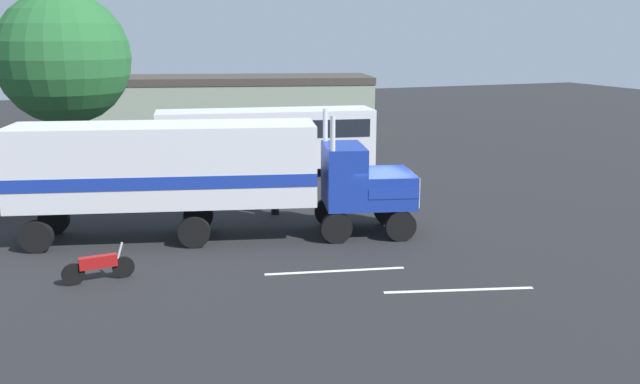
{
  "coord_description": "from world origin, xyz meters",
  "views": [
    {
      "loc": [
        -10.56,
        -22.25,
        7.28
      ],
      "look_at": [
        -1.95,
        0.42,
        1.6
      ],
      "focal_mm": 38.49,
      "sensor_mm": 36.0,
      "label": 1
    }
  ],
  "objects_px": {
    "semi_truck": "(197,170)",
    "motorcycle": "(99,266)",
    "person_bystander": "(275,193)",
    "tree_left": "(63,58)",
    "parked_bus": "(266,136)"
  },
  "relations": [
    {
      "from": "semi_truck",
      "to": "motorcycle",
      "type": "distance_m",
      "value": 5.36
    },
    {
      "from": "semi_truck",
      "to": "person_bystander",
      "type": "distance_m",
      "value": 4.46
    },
    {
      "from": "semi_truck",
      "to": "motorcycle",
      "type": "xyz_separation_m",
      "value": [
        -3.67,
        -3.33,
        -2.04
      ]
    },
    {
      "from": "tree_left",
      "to": "semi_truck",
      "type": "bearing_deg",
      "value": -71.52
    },
    {
      "from": "parked_bus",
      "to": "person_bystander",
      "type": "bearing_deg",
      "value": -103.92
    },
    {
      "from": "parked_bus",
      "to": "semi_truck",
      "type": "bearing_deg",
      "value": -118.84
    },
    {
      "from": "semi_truck",
      "to": "tree_left",
      "type": "bearing_deg",
      "value": 108.48
    },
    {
      "from": "parked_bus",
      "to": "tree_left",
      "type": "bearing_deg",
      "value": 166.94
    },
    {
      "from": "semi_truck",
      "to": "motorcycle",
      "type": "height_order",
      "value": "semi_truck"
    },
    {
      "from": "tree_left",
      "to": "person_bystander",
      "type": "bearing_deg",
      "value": -52.52
    },
    {
      "from": "semi_truck",
      "to": "tree_left",
      "type": "relative_size",
      "value": 1.55
    },
    {
      "from": "person_bystander",
      "to": "tree_left",
      "type": "relative_size",
      "value": 0.18
    },
    {
      "from": "semi_truck",
      "to": "parked_bus",
      "type": "bearing_deg",
      "value": 61.16
    },
    {
      "from": "person_bystander",
      "to": "parked_bus",
      "type": "xyz_separation_m",
      "value": [
        1.9,
        7.65,
        1.17
      ]
    },
    {
      "from": "person_bystander",
      "to": "tree_left",
      "type": "bearing_deg",
      "value": 127.48
    }
  ]
}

